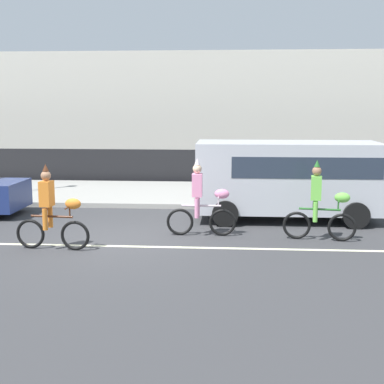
{
  "coord_description": "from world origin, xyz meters",
  "views": [
    {
      "loc": [
        2.71,
        -12.19,
        3.19
      ],
      "look_at": [
        1.75,
        1.2,
        1.0
      ],
      "focal_mm": 50.0,
      "sensor_mm": 36.0,
      "label": 1
    }
  ],
  "objects": [
    {
      "name": "fence_line",
      "position": [
        0.0,
        9.4,
        0.7
      ],
      "size": [
        40.0,
        0.08,
        1.4
      ],
      "primitive_type": "cube",
      "color": "black",
      "rests_on": "ground"
    },
    {
      "name": "building_backdrop",
      "position": [
        1.74,
        18.0,
        2.89
      ],
      "size": [
        28.0,
        8.0,
        5.78
      ],
      "primitive_type": "cube",
      "color": "beige",
      "rests_on": "ground"
    },
    {
      "name": "parked_van_silver",
      "position": [
        4.37,
        2.7,
        1.28
      ],
      "size": [
        5.0,
        2.22,
        2.18
      ],
      "color": "silver",
      "rests_on": "ground"
    },
    {
      "name": "road_centre_line",
      "position": [
        0.0,
        -0.5,
        0.0
      ],
      "size": [
        36.0,
        0.14,
        0.01
      ],
      "primitive_type": "cube",
      "color": "beige",
      "rests_on": "ground"
    },
    {
      "name": "sidewalk_curb",
      "position": [
        0.0,
        6.5,
        0.07
      ],
      "size": [
        60.0,
        5.0,
        0.15
      ],
      "primitive_type": "cube",
      "color": "#9E9B93",
      "rests_on": "ground"
    },
    {
      "name": "ground_plane",
      "position": [
        0.0,
        0.0,
        0.0
      ],
      "size": [
        80.0,
        80.0,
        0.0
      ],
      "primitive_type": "plane",
      "color": "#38383A"
    },
    {
      "name": "parade_cyclist_orange",
      "position": [
        -1.21,
        -0.85,
        0.84
      ],
      "size": [
        1.72,
        0.5,
        1.92
      ],
      "color": "black",
      "rests_on": "ground"
    },
    {
      "name": "parade_cyclist_pink",
      "position": [
        2.03,
        0.67,
        0.84
      ],
      "size": [
        1.72,
        0.5,
        1.92
      ],
      "color": "black",
      "rests_on": "ground"
    },
    {
      "name": "parade_cyclist_lime",
      "position": [
        4.85,
        0.41,
        0.84
      ],
      "size": [
        1.71,
        0.52,
        1.92
      ],
      "color": "black",
      "rests_on": "ground"
    }
  ]
}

